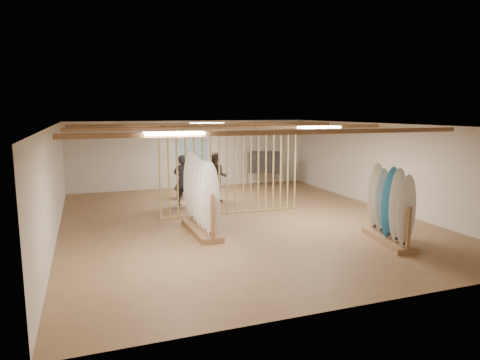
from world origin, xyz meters
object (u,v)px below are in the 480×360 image
object	(u,v)px
rack_right	(389,218)
clothing_rack_b	(265,162)
clothing_rack_a	(197,175)
shopper_b	(216,174)
rack_left	(201,207)
shopper_a	(183,177)

from	to	relation	value
rack_right	clothing_rack_b	size ratio (longest dim) A/B	1.24
clothing_rack_a	shopper_b	xyz separation A→B (m)	(0.45, -0.91, 0.13)
rack_right	shopper_b	bearing A→B (deg)	124.88
rack_left	shopper_a	size ratio (longest dim) A/B	1.09
clothing_rack_a	clothing_rack_b	size ratio (longest dim) A/B	0.83
rack_left	shopper_a	distance (m)	3.43
rack_right	clothing_rack_a	bearing A→B (deg)	125.32
shopper_b	clothing_rack_b	bearing A→B (deg)	62.96
rack_left	clothing_rack_b	xyz separation A→B (m)	(4.38, 5.97, 0.34)
clothing_rack_a	shopper_a	world-z (taller)	shopper_a
rack_left	rack_right	size ratio (longest dim) A/B	1.10
rack_left	clothing_rack_a	distance (m)	4.75
clothing_rack_a	shopper_a	bearing A→B (deg)	-125.12
rack_right	clothing_rack_b	distance (m)	8.37
clothing_rack_a	rack_right	bearing A→B (deg)	-68.15
shopper_b	shopper_a	bearing A→B (deg)	-141.84
clothing_rack_b	shopper_a	xyz separation A→B (m)	(-4.12, -2.56, -0.05)
rack_right	shopper_a	size ratio (longest dim) A/B	1.00
rack_left	clothing_rack_b	world-z (taller)	rack_left
clothing_rack_a	shopper_a	size ratio (longest dim) A/B	0.67
rack_right	rack_left	bearing A→B (deg)	161.82
clothing_rack_b	shopper_b	world-z (taller)	shopper_b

